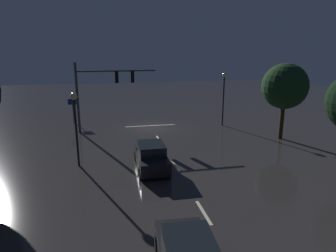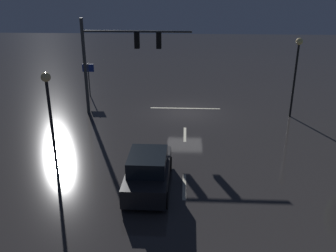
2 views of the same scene
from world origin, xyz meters
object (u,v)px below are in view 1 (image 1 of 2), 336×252
traffic_signal_assembly (103,85)px  street_lamp_right_kerb (75,115)px  tree_left_far (285,86)px  street_lamp_left_kerb (224,89)px  car_approaching (151,156)px  route_sign (73,105)px

traffic_signal_assembly → street_lamp_right_kerb: (1.79, 8.32, -0.92)m
tree_left_far → street_lamp_left_kerb: bearing=-59.0°
car_approaching → tree_left_far: (-11.84, -4.31, 3.66)m
street_lamp_left_kerb → route_sign: (14.66, -4.12, -1.77)m
street_lamp_right_kerb → tree_left_far: 16.74m
traffic_signal_assembly → tree_left_far: size_ratio=1.13×
traffic_signal_assembly → street_lamp_left_kerb: bearing=179.2°
car_approaching → street_lamp_left_kerb: bearing=-132.1°
car_approaching → tree_left_far: size_ratio=0.69×
street_lamp_left_kerb → traffic_signal_assembly: bearing=-0.8°
route_sign → car_approaching: bearing=113.6°
street_lamp_right_kerb → route_sign: street_lamp_right_kerb is taller
car_approaching → tree_left_far: tree_left_far is taller
tree_left_far → route_sign: bearing=-27.8°
traffic_signal_assembly → street_lamp_right_kerb: traffic_signal_assembly is taller
traffic_signal_assembly → tree_left_far: traffic_signal_assembly is taller
car_approaching → street_lamp_left_kerb: street_lamp_left_kerb is taller
street_lamp_left_kerb → route_sign: size_ratio=2.02×
street_lamp_right_kerb → route_sign: (1.38, -12.29, -1.53)m
car_approaching → street_lamp_right_kerb: 5.49m
car_approaching → traffic_signal_assembly: bearing=-73.9°
street_lamp_right_kerb → tree_left_far: (-16.45, -2.88, 1.06)m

